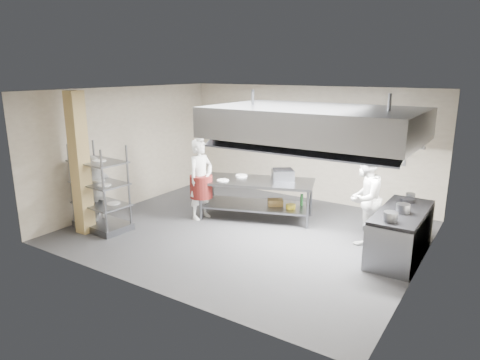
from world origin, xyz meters
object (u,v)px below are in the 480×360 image
Objects in this scene: chef_head at (201,180)px; chef_line at (364,198)px; chef_plating at (97,191)px; griddle at (283,175)px; stockpot at (403,208)px; island at (257,199)px; pass_rack at (100,187)px; cooking_range at (400,235)px.

chef_head is 1.01× the size of chef_line.
chef_plating reaches higher than griddle.
chef_head reaches higher than stockpot.
chef_line is (2.55, -0.12, 0.47)m from island.
pass_rack reaches higher than chef_head.
chef_head reaches higher than chef_line.
chef_plating is (-1.65, -1.63, -0.14)m from chef_head.
pass_rack is 3.84× the size of griddle.
stockpot is at bearing 103.34° from chef_plating.
chef_plating reaches higher than island.
chef_plating is (-2.72, -2.37, 0.34)m from island.
cooking_range is at bearing -78.09° from chef_head.
stockpot is at bearing 69.31° from chef_line.
chef_head is 4.46m from stockpot.
griddle is 3.04m from stockpot.
chef_head is 1.18× the size of chef_plating.
cooking_range is at bearing -52.06° from griddle.
island is 3.47m from stockpot.
stockpot is (0.03, -0.15, 0.56)m from cooking_range.
pass_rack is at bearing 63.97° from chef_plating.
chef_plating is at bearing -163.42° from stockpot.
chef_line is (3.63, 0.62, -0.01)m from chef_head.
pass_rack is at bearing 148.69° from chef_head.
griddle is (1.56, 1.10, 0.09)m from chef_head.
pass_rack reaches higher than island.
pass_rack reaches higher than stockpot.
chef_line reaches higher than griddle.
pass_rack is 6.21m from cooking_range.
stockpot is (0.83, -0.43, 0.06)m from chef_line.
chef_plating is 6.56× the size of stockpot.
chef_head reaches higher than griddle.
cooking_range is 0.99m from chef_line.
pass_rack is 6.17m from stockpot.
pass_rack is (-2.48, -2.47, 0.48)m from island.
cooking_range is 1.07× the size of chef_head.
chef_line reaches higher than stockpot.
chef_head is (-1.07, -0.74, 0.48)m from island.
chef_line is (5.03, 2.35, -0.01)m from pass_rack.
pass_rack is 5.55m from chef_line.
cooking_range is 4.10× the size of griddle.
pass_rack is at bearing -173.44° from griddle.
griddle is (-2.87, 0.76, 0.61)m from cooking_range.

